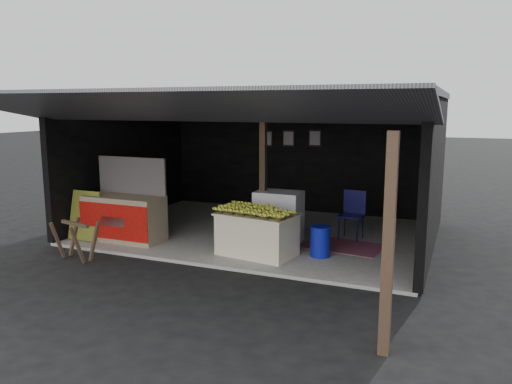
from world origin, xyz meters
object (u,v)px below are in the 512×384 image
at_px(sawhorse, 76,236).
at_px(water_barrel, 320,242).
at_px(white_crate, 279,216).
at_px(neighbor_stall, 125,216).
at_px(banana_table, 257,234).
at_px(plastic_chair, 353,210).

distance_m(sawhorse, water_barrel, 4.40).
relative_size(white_crate, neighbor_stall, 0.61).
distance_m(banana_table, neighbor_stall, 2.88).
height_order(white_crate, water_barrel, white_crate).
bearing_deg(neighbor_stall, banana_table, 1.46).
bearing_deg(water_barrel, banana_table, -162.01).
xyz_separation_m(white_crate, neighbor_stall, (-2.90, -1.13, -0.01)).
bearing_deg(plastic_chair, white_crate, -144.47).
bearing_deg(neighbor_stall, water_barrel, 6.11).
distance_m(banana_table, water_barrel, 1.15).
xyz_separation_m(sawhorse, water_barrel, (4.03, 1.75, -0.12)).
distance_m(banana_table, sawhorse, 3.26).
relative_size(neighbor_stall, plastic_chair, 1.69).
bearing_deg(sawhorse, neighbor_stall, 98.99).
relative_size(neighbor_stall, sawhorse, 2.23).
height_order(banana_table, water_barrel, banana_table).
distance_m(neighbor_stall, plastic_chair, 4.65).
bearing_deg(neighbor_stall, plastic_chair, 24.10).
height_order(banana_table, plastic_chair, plastic_chair).
height_order(sawhorse, water_barrel, sawhorse).
bearing_deg(white_crate, plastic_chair, 29.97).
relative_size(neighbor_stall, water_barrel, 3.16).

